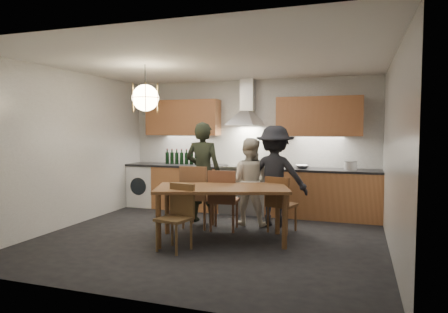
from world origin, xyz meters
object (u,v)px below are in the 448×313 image
(stock_pot, at_px, (350,166))
(wine_bottles, at_px, (182,157))
(person_left, at_px, (203,172))
(person_right, at_px, (275,176))
(chair_back_left, at_px, (196,193))
(mixing_bowl, at_px, (302,167))
(person_mid, at_px, (249,182))
(dining_table, at_px, (222,193))
(chair_front, at_px, (178,212))

(stock_pot, distance_m, wine_bottles, 3.34)
(stock_pot, bearing_deg, person_left, -158.11)
(person_right, bearing_deg, wine_bottles, -28.05)
(chair_back_left, height_order, mixing_bowl, chair_back_left)
(mixing_bowl, relative_size, stock_pot, 1.27)
(chair_back_left, bearing_deg, person_mid, -144.18)
(dining_table, height_order, wine_bottles, wine_bottles)
(wine_bottles, bearing_deg, person_left, -50.01)
(person_left, distance_m, stock_pot, 2.62)
(person_left, height_order, person_right, person_left)
(dining_table, distance_m, wine_bottles, 2.66)
(chair_front, bearing_deg, mixing_bowl, 75.15)
(chair_front, height_order, person_left, person_left)
(mixing_bowl, xyz_separation_m, stock_pot, (0.84, -0.01, 0.04))
(person_right, bearing_deg, person_left, 2.00)
(chair_front, bearing_deg, wine_bottles, 126.05)
(dining_table, bearing_deg, person_right, 46.70)
(person_right, relative_size, stock_pot, 7.87)
(chair_back_left, distance_m, person_left, 0.54)
(chair_back_left, height_order, person_left, person_left)
(chair_back_left, relative_size, stock_pot, 4.81)
(dining_table, distance_m, person_left, 1.24)
(dining_table, distance_m, chair_back_left, 0.86)
(person_right, height_order, wine_bottles, person_right)
(person_mid, xyz_separation_m, mixing_bowl, (0.77, 0.92, 0.19))
(chair_back_left, height_order, chair_front, chair_back_left)
(wine_bottles, bearing_deg, chair_back_left, -57.96)
(chair_back_left, xyz_separation_m, person_mid, (0.75, 0.53, 0.15))
(dining_table, relative_size, person_right, 1.24)
(person_right, xyz_separation_m, wine_bottles, (-2.14, 0.94, 0.21))
(person_mid, bearing_deg, person_left, 4.42)
(wine_bottles, bearing_deg, stock_pot, -1.78)
(person_mid, bearing_deg, dining_table, 83.23)
(chair_back_left, xyz_separation_m, mixing_bowl, (1.53, 1.44, 0.34))
(chair_back_left, height_order, person_right, person_right)
(person_left, height_order, wine_bottles, person_left)
(chair_front, distance_m, person_right, 2.00)
(person_mid, relative_size, stock_pot, 6.90)
(person_left, xyz_separation_m, wine_bottles, (-0.91, 1.08, 0.18))
(person_right, bearing_deg, stock_pot, -149.13)
(person_left, xyz_separation_m, person_right, (1.24, 0.14, -0.03))
(chair_front, height_order, stock_pot, stock_pot)
(stock_pot, height_order, wine_bottles, wine_bottles)
(dining_table, xyz_separation_m, stock_pot, (1.73, 1.99, 0.27))
(chair_front, relative_size, person_left, 0.51)
(person_mid, distance_m, wine_bottles, 2.01)
(person_left, bearing_deg, stock_pot, -157.71)
(chair_back_left, distance_m, mixing_bowl, 2.13)
(person_right, bearing_deg, chair_front, 56.06)
(chair_back_left, height_order, wine_bottles, wine_bottles)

